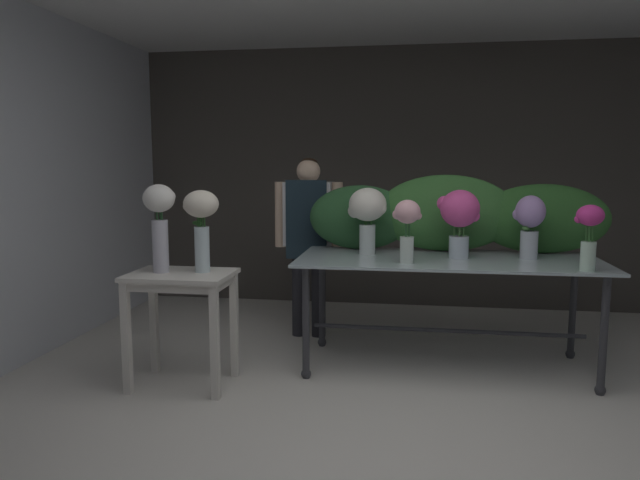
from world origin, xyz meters
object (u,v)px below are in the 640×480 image
object	(u,v)px
vase_blush_snapdragons	(407,224)
vase_cream_lisianthus_tall	(201,219)
florist	(308,228)
vase_magenta_dahlias	(589,231)
vase_white_roses_tall	(160,218)
vase_fuchsia_stock	(459,215)
vase_lilac_peonies	(530,222)
side_table_white	(181,291)
display_table_glass	(447,274)
vase_ivory_hydrangea	(367,211)

from	to	relation	value
vase_blush_snapdragons	vase_cream_lisianthus_tall	size ratio (longest dim) A/B	0.79
florist	vase_magenta_dahlias	bearing A→B (deg)	-27.10
vase_white_roses_tall	vase_cream_lisianthus_tall	world-z (taller)	vase_white_roses_tall
vase_cream_lisianthus_tall	vase_fuchsia_stock	bearing A→B (deg)	18.75
vase_magenta_dahlias	vase_blush_snapdragons	bearing A→B (deg)	174.05
florist	vase_white_roses_tall	bearing A→B (deg)	-121.75
vase_lilac_peonies	vase_white_roses_tall	world-z (taller)	vase_white_roses_tall
vase_white_roses_tall	vase_fuchsia_stock	bearing A→B (deg)	17.65
side_table_white	florist	bearing A→B (deg)	62.90
vase_lilac_peonies	vase_white_roses_tall	bearing A→B (deg)	-164.71
florist	vase_blush_snapdragons	size ratio (longest dim) A/B	3.55
display_table_glass	vase_cream_lisianthus_tall	xyz separation A→B (m)	(-1.62, -0.56, 0.42)
vase_fuchsia_stock	vase_white_roses_tall	distance (m)	2.05
vase_magenta_dahlias	vase_cream_lisianthus_tall	distance (m)	2.46
florist	vase_lilac_peonies	xyz separation A→B (m)	(1.68, -0.57, 0.14)
vase_blush_snapdragons	florist	bearing A→B (deg)	133.19
vase_ivory_hydrangea	vase_fuchsia_stock	size ratio (longest dim) A/B	1.01
side_table_white	vase_magenta_dahlias	distance (m)	2.63
display_table_glass	vase_white_roses_tall	distance (m)	2.03
display_table_glass	vase_lilac_peonies	world-z (taller)	vase_lilac_peonies
vase_lilac_peonies	vase_white_roses_tall	distance (m)	2.53
vase_fuchsia_stock	vase_white_roses_tall	xyz separation A→B (m)	(-1.96, -0.62, 0.01)
display_table_glass	vase_cream_lisianthus_tall	world-z (taller)	vase_cream_lisianthus_tall
side_table_white	vase_white_roses_tall	world-z (taller)	vase_white_roses_tall
side_table_white	vase_lilac_peonies	world-z (taller)	vase_lilac_peonies
display_table_glass	vase_fuchsia_stock	bearing A→B (deg)	10.40
vase_magenta_dahlias	vase_cream_lisianthus_tall	xyz separation A→B (m)	(-2.45, -0.19, 0.06)
florist	vase_lilac_peonies	world-z (taller)	florist
vase_blush_snapdragons	vase_fuchsia_stock	distance (m)	0.45
vase_fuchsia_stock	vase_ivory_hydrangea	bearing A→B (deg)	173.55
vase_ivory_hydrangea	vase_white_roses_tall	distance (m)	1.48
display_table_glass	vase_blush_snapdragons	distance (m)	0.54
vase_magenta_dahlias	vase_cream_lisianthus_tall	size ratio (longest dim) A/B	0.77
vase_blush_snapdragons	vase_lilac_peonies	bearing A→B (deg)	20.14
florist	vase_ivory_hydrangea	xyz separation A→B (m)	(0.54, -0.54, 0.20)
vase_cream_lisianthus_tall	vase_lilac_peonies	bearing A→B (deg)	15.88
display_table_glass	vase_ivory_hydrangea	world-z (taller)	vase_ivory_hydrangea
vase_magenta_dahlias	side_table_white	bearing A→B (deg)	-174.69
display_table_glass	vase_blush_snapdragons	world-z (taller)	vase_blush_snapdragons
side_table_white	vase_ivory_hydrangea	size ratio (longest dim) A/B	1.55
display_table_glass	vase_cream_lisianthus_tall	size ratio (longest dim) A/B	3.93
display_table_glass	vase_fuchsia_stock	xyz separation A→B (m)	(0.07, 0.01, 0.42)
vase_blush_snapdragons	vase_ivory_hydrangea	bearing A→B (deg)	130.61
florist	vase_lilac_peonies	bearing A→B (deg)	-18.79
vase_ivory_hydrangea	vase_blush_snapdragons	distance (m)	0.45
display_table_glass	vase_cream_lisianthus_tall	bearing A→B (deg)	-160.89
vase_blush_snapdragons	vase_fuchsia_stock	xyz separation A→B (m)	(0.36, 0.27, 0.04)
vase_ivory_hydrangea	vase_magenta_dahlias	xyz separation A→B (m)	(1.42, -0.46, -0.07)
vase_blush_snapdragons	vase_fuchsia_stock	world-z (taller)	vase_fuchsia_stock
vase_ivory_hydrangea	vase_fuchsia_stock	world-z (taller)	vase_ivory_hydrangea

